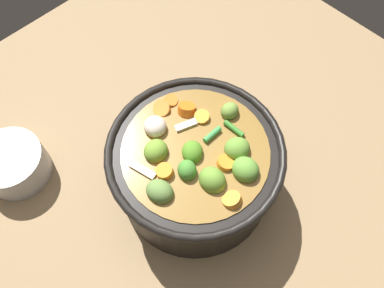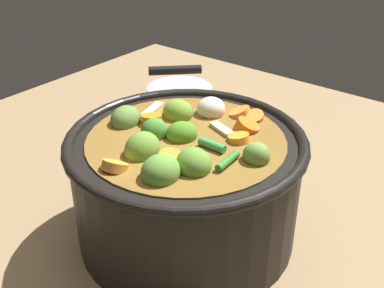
# 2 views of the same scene
# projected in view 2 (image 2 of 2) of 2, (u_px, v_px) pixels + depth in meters

# --- Properties ---
(ground_plane) EXTENTS (1.10, 1.10, 0.00)m
(ground_plane) POSITION_uv_depth(u_px,v_px,m) (187.00, 232.00, 0.61)
(ground_plane) COLOR #8C704C
(cooking_pot) EXTENTS (0.28, 0.28, 0.16)m
(cooking_pot) POSITION_uv_depth(u_px,v_px,m) (186.00, 184.00, 0.57)
(cooking_pot) COLOR black
(cooking_pot) RESTS_ON ground_plane
(small_saucepan) EXTENTS (0.18, 0.18, 0.06)m
(small_saucepan) POSITION_uv_depth(u_px,v_px,m) (180.00, 102.00, 0.88)
(small_saucepan) COLOR #ADADB2
(small_saucepan) RESTS_ON ground_plane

